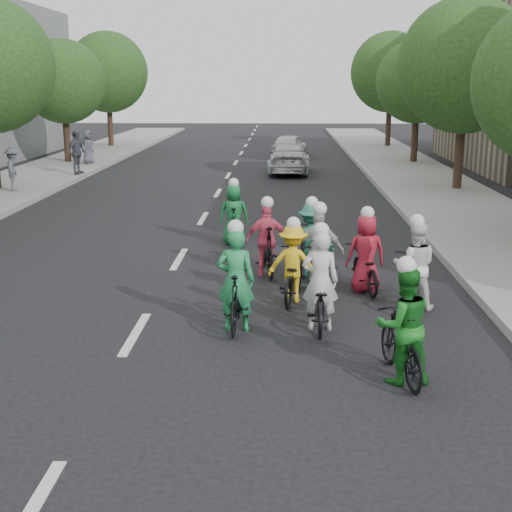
# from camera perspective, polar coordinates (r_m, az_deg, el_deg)

# --- Properties ---
(ground) EXTENTS (120.00, 120.00, 0.00)m
(ground) POSITION_cam_1_polar(r_m,az_deg,el_deg) (11.75, -9.63, -6.17)
(ground) COLOR black
(ground) RESTS_ON ground
(curb_left) EXTENTS (0.18, 80.00, 0.18)m
(curb_left) POSITION_cam_1_polar(r_m,az_deg,el_deg) (22.77, -19.60, 3.17)
(curb_left) COLOR #999993
(curb_left) RESTS_ON ground
(sidewalk_right) EXTENTS (4.00, 80.00, 0.15)m
(sidewalk_right) POSITION_cam_1_polar(r_m,az_deg,el_deg) (21.90, 17.05, 2.93)
(sidewalk_right) COLOR gray
(sidewalk_right) RESTS_ON ground
(curb_right) EXTENTS (0.18, 80.00, 0.18)m
(curb_right) POSITION_cam_1_polar(r_m,az_deg,el_deg) (21.48, 12.01, 3.07)
(curb_right) COLOR #999993
(curb_right) RESTS_ON ground
(tree_l_4) EXTENTS (4.00, 4.00, 5.97)m
(tree_l_4) POSITION_cam_1_polar(r_m,az_deg,el_deg) (36.37, -15.16, 13.31)
(tree_l_4) COLOR black
(tree_l_4) RESTS_ON ground
(tree_l_5) EXTENTS (4.80, 4.80, 6.93)m
(tree_l_5) POSITION_cam_1_polar(r_m,az_deg,el_deg) (45.06, -11.78, 14.20)
(tree_l_5) COLOR black
(tree_l_5) RESTS_ON ground
(tree_r_1) EXTENTS (4.80, 4.80, 6.93)m
(tree_r_1) POSITION_cam_1_polar(r_m,az_deg,el_deg) (27.18, 16.37, 14.40)
(tree_r_1) COLOR black
(tree_r_1) RESTS_ON ground
(tree_r_2) EXTENTS (4.00, 4.00, 5.97)m
(tree_r_2) POSITION_cam_1_polar(r_m,az_deg,el_deg) (35.99, 12.80, 13.44)
(tree_r_2) COLOR black
(tree_r_2) RESTS_ON ground
(tree_r_3) EXTENTS (4.80, 4.80, 6.93)m
(tree_r_3) POSITION_cam_1_polar(r_m,az_deg,el_deg) (44.87, 10.72, 14.25)
(tree_r_3) COLOR black
(tree_r_3) RESTS_ON ground
(cyclist_0) EXTENTS (0.68, 1.78, 1.79)m
(cyclist_0) POSITION_cam_1_polar(r_m,az_deg,el_deg) (11.76, 5.12, -3.05)
(cyclist_0) COLOR black
(cyclist_0) RESTS_ON ground
(cyclist_1) EXTENTS (0.88, 1.69, 1.76)m
(cyclist_1) POSITION_cam_1_polar(r_m,az_deg,el_deg) (9.84, 11.63, -6.15)
(cyclist_1) COLOR black
(cyclist_1) RESTS_ON ground
(cyclist_2) EXTENTS (1.01, 1.84, 1.59)m
(cyclist_2) POSITION_cam_1_polar(r_m,az_deg,el_deg) (13.18, 2.97, -1.13)
(cyclist_2) COLOR black
(cyclist_2) RESTS_ON ground
(cyclist_3) EXTENTS (0.94, 1.85, 1.68)m
(cyclist_3) POSITION_cam_1_polar(r_m,az_deg,el_deg) (14.92, 0.90, 0.84)
(cyclist_3) COLOR black
(cyclist_3) RESTS_ON ground
(cyclist_4) EXTENTS (0.83, 1.70, 1.68)m
(cyclist_4) POSITION_cam_1_polar(r_m,az_deg,el_deg) (13.93, 8.73, -0.46)
(cyclist_4) COLOR black
(cyclist_4) RESTS_ON ground
(cyclist_5) EXTENTS (0.63, 1.63, 1.85)m
(cyclist_5) POSITION_cam_1_polar(r_m,az_deg,el_deg) (11.63, -1.59, -2.87)
(cyclist_5) COLOR black
(cyclist_5) RESTS_ON ground
(cyclist_6) EXTENTS (0.82, 1.81, 1.72)m
(cyclist_6) POSITION_cam_1_polar(r_m,az_deg,el_deg) (13.06, 12.49, -1.47)
(cyclist_6) COLOR black
(cyclist_6) RESTS_ON ground
(cyclist_7) EXTENTS (1.10, 1.90, 1.70)m
(cyclist_7) POSITION_cam_1_polar(r_m,az_deg,el_deg) (14.81, 4.43, 0.84)
(cyclist_7) COLOR black
(cyclist_7) RESTS_ON ground
(cyclist_8) EXTENTS (0.99, 1.60, 1.77)m
(cyclist_8) POSITION_cam_1_polar(r_m,az_deg,el_deg) (13.75, 5.05, -0.40)
(cyclist_8) COLOR black
(cyclist_8) RESTS_ON ground
(cyclist_9) EXTENTS (0.76, 1.62, 1.67)m
(cyclist_9) POSITION_cam_1_polar(r_m,az_deg,el_deg) (17.78, -1.77, 2.91)
(cyclist_9) COLOR black
(cyclist_9) RESTS_ON ground
(follow_car_lead) EXTENTS (1.91, 4.41, 1.26)m
(follow_car_lead) POSITION_cam_1_polar(r_m,az_deg,el_deg) (31.85, 2.65, 7.75)
(follow_car_lead) COLOR silver
(follow_car_lead) RESTS_ON ground
(follow_car_trail) EXTENTS (2.13, 3.88, 1.25)m
(follow_car_trail) POSITION_cam_1_polar(r_m,az_deg,el_deg) (38.78, 2.68, 8.82)
(follow_car_trail) COLOR white
(follow_car_trail) RESTS_ON ground
(spectator_0) EXTENTS (0.85, 1.13, 1.56)m
(spectator_0) POSITION_cam_1_polar(r_m,az_deg,el_deg) (27.06, -18.84, 6.60)
(spectator_0) COLOR #525360
(spectator_0) RESTS_ON sidewalk_left
(spectator_1) EXTENTS (0.78, 1.18, 1.87)m
(spectator_1) POSITION_cam_1_polar(r_m,az_deg,el_deg) (31.18, -14.17, 8.06)
(spectator_1) COLOR #545462
(spectator_1) RESTS_ON sidewalk_left
(spectator_2) EXTENTS (0.61, 0.84, 1.59)m
(spectator_2) POSITION_cam_1_polar(r_m,az_deg,el_deg) (35.16, -13.30, 8.48)
(spectator_2) COLOR #4F505C
(spectator_2) RESTS_ON sidewalk_left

